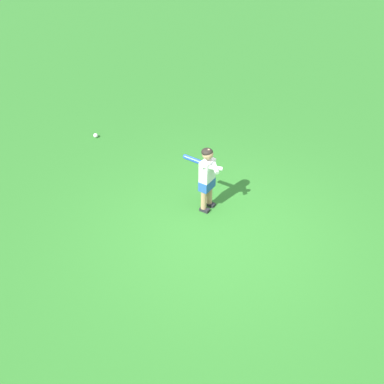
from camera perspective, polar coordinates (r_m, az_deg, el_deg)
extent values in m
plane|color=#2D7528|center=(6.45, 3.62, -5.50)|extent=(40.00, 40.00, 0.00)
cube|color=#232328|center=(6.96, 2.41, -1.62)|extent=(0.17, 0.13, 0.05)
cylinder|color=tan|center=(6.86, 2.31, -0.33)|extent=(0.09, 0.09, 0.34)
cube|color=#232328|center=(6.84, 1.67, -2.34)|extent=(0.17, 0.13, 0.05)
cylinder|color=tan|center=(6.74, 1.55, -1.04)|extent=(0.09, 0.09, 0.34)
cube|color=#2856A8|center=(6.65, 1.97, 1.05)|extent=(0.22, 0.30, 0.16)
cube|color=white|center=(6.51, 2.02, 2.85)|extent=(0.21, 0.28, 0.34)
sphere|color=tan|center=(6.36, 2.07, 5.01)|extent=(0.17, 0.17, 0.17)
ellipsoid|color=black|center=(6.35, 2.00, 5.26)|extent=(0.22, 0.22, 0.11)
sphere|color=blue|center=(6.41, 3.10, 3.15)|extent=(0.04, 0.04, 0.04)
cylinder|color=black|center=(6.43, 2.35, 3.44)|extent=(0.14, 0.08, 0.05)
cylinder|color=blue|center=(6.49, 0.43, 4.17)|extent=(0.34, 0.21, 0.11)
sphere|color=blue|center=(6.54, -0.91, 4.67)|extent=(0.07, 0.07, 0.07)
cylinder|color=white|center=(6.44, 2.99, 3.48)|extent=(0.30, 0.20, 0.14)
cylinder|color=white|center=(6.39, 2.67, 3.20)|extent=(0.21, 0.30, 0.14)
sphere|color=white|center=(9.06, -12.54, 7.25)|extent=(0.09, 0.09, 0.09)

